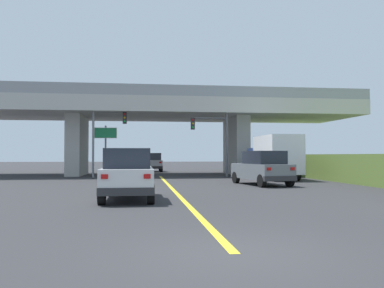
% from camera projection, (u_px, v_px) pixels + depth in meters
% --- Properties ---
extents(ground, '(160.00, 160.00, 0.00)m').
position_uv_depth(ground, '(159.00, 175.00, 37.49)').
color(ground, '#2B2B2D').
extents(overpass_bridge, '(35.82, 9.93, 7.49)m').
position_uv_depth(overpass_bridge, '(159.00, 115.00, 37.64)').
color(overpass_bridge, '#B7B5AD').
rests_on(overpass_bridge, ground).
extents(lane_divider_stripe, '(0.20, 27.46, 0.01)m').
position_uv_depth(lane_divider_stripe, '(173.00, 190.00, 20.85)').
color(lane_divider_stripe, yellow).
rests_on(lane_divider_stripe, ground).
extents(suv_lead, '(1.99, 4.59, 2.02)m').
position_uv_depth(suv_lead, '(128.00, 174.00, 16.20)').
color(suv_lead, silver).
rests_on(suv_lead, ground).
extents(suv_crossing, '(2.71, 5.02, 2.02)m').
position_uv_depth(suv_crossing, '(262.00, 168.00, 24.26)').
color(suv_crossing, slate).
rests_on(suv_crossing, ground).
extents(box_truck, '(2.33, 6.60, 3.19)m').
position_uv_depth(box_truck, '(274.00, 157.00, 30.18)').
color(box_truck, navy).
rests_on(box_truck, ground).
extents(sedan_oncoming, '(2.03, 4.34, 2.02)m').
position_uv_depth(sedan_oncoming, '(153.00, 162.00, 44.47)').
color(sedan_oncoming, silver).
rests_on(sedan_oncoming, ground).
extents(traffic_signal_nearside, '(3.10, 0.36, 5.62)m').
position_uv_depth(traffic_signal_nearside, '(215.00, 134.00, 33.63)').
color(traffic_signal_nearside, '#56595E').
rests_on(traffic_signal_nearside, ground).
extents(traffic_signal_farside, '(2.75, 0.36, 5.86)m').
position_uv_depth(traffic_signal_farside, '(104.00, 131.00, 32.92)').
color(traffic_signal_farside, slate).
rests_on(traffic_signal_farside, ground).
extents(highway_sign, '(1.85, 0.17, 4.23)m').
position_uv_depth(highway_sign, '(106.00, 139.00, 33.74)').
color(highway_sign, '#56595E').
rests_on(highway_sign, ground).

